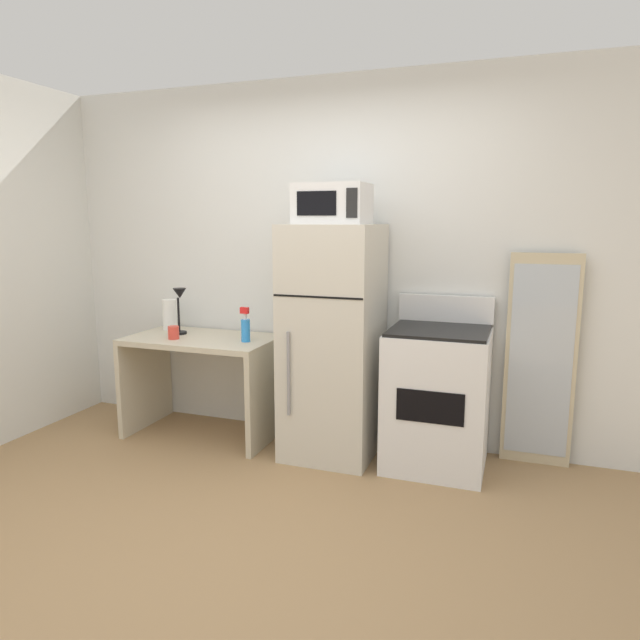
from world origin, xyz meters
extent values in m
plane|color=#9E7A51|center=(0.00, 0.00, 0.00)|extent=(12.00, 12.00, 0.00)
cube|color=silver|center=(0.00, 1.70, 1.30)|extent=(5.00, 0.10, 2.60)
cube|color=beige|center=(-0.88, 1.31, 0.73)|extent=(1.09, 0.64, 0.04)
cube|color=beige|center=(-1.41, 1.31, 0.35)|extent=(0.04, 0.64, 0.71)
cube|color=beige|center=(-0.36, 1.31, 0.35)|extent=(0.04, 0.64, 0.71)
cylinder|color=black|center=(-1.11, 1.36, 0.76)|extent=(0.11, 0.11, 0.02)
cylinder|color=black|center=(-1.11, 1.36, 0.90)|extent=(0.02, 0.02, 0.26)
cone|color=black|center=(-1.08, 1.34, 1.07)|extent=(0.10, 0.10, 0.08)
cylinder|color=white|center=(-1.27, 1.48, 0.87)|extent=(0.11, 0.11, 0.24)
cylinder|color=#2D8CEA|center=(-0.50, 1.28, 0.83)|extent=(0.06, 0.06, 0.16)
cylinder|color=white|center=(-0.50, 1.28, 0.93)|extent=(0.02, 0.02, 0.04)
cube|color=red|center=(-0.50, 1.27, 0.98)|extent=(0.06, 0.03, 0.04)
cylinder|color=#D83F33|center=(-1.04, 1.18, 0.80)|extent=(0.08, 0.08, 0.09)
cube|color=beige|center=(0.14, 1.31, 0.79)|extent=(0.60, 0.64, 1.58)
cube|color=black|center=(0.14, 0.99, 1.14)|extent=(0.59, 0.00, 0.01)
cylinder|color=gray|center=(-0.05, 0.98, 0.63)|extent=(0.02, 0.02, 0.55)
cube|color=silver|center=(0.14, 1.29, 1.71)|extent=(0.46, 0.34, 0.26)
cube|color=black|center=(0.09, 1.12, 1.71)|extent=(0.26, 0.01, 0.15)
cube|color=black|center=(0.32, 1.12, 1.71)|extent=(0.07, 0.01, 0.18)
cube|color=white|center=(0.85, 1.33, 0.45)|extent=(0.64, 0.60, 0.90)
cube|color=black|center=(0.85, 1.33, 0.91)|extent=(0.61, 0.58, 0.02)
cube|color=white|center=(0.85, 1.61, 1.01)|extent=(0.64, 0.04, 0.18)
cube|color=black|center=(0.85, 1.03, 0.50)|extent=(0.41, 0.01, 0.20)
cube|color=#C6B793|center=(1.47, 1.59, 0.70)|extent=(0.44, 0.03, 1.40)
cube|color=#B2BCC6|center=(1.47, 1.57, 0.70)|extent=(0.39, 0.00, 1.26)
camera|label=1|loc=(1.32, -2.26, 1.60)|focal=31.73mm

